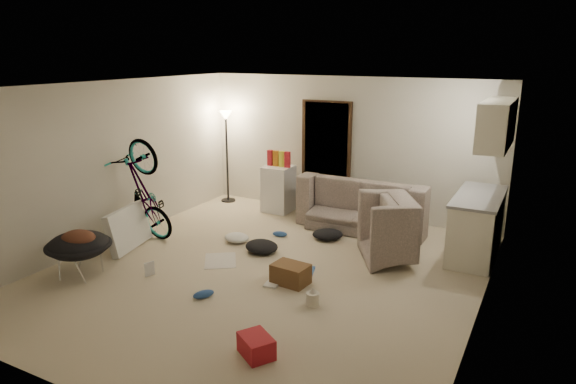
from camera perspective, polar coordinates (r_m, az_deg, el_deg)
The scene contains 37 objects.
floor at distance 7.11m, azimuth -2.61°, elevation -8.97°, with size 5.50×6.00×0.02m, color beige.
ceiling at distance 6.49m, azimuth -2.88°, elevation 11.75°, with size 5.50×6.00×0.02m, color white.
wall_back at distance 9.34m, azimuth 6.70°, elevation 4.99°, with size 5.50×0.02×2.50m, color beige.
wall_front at distance 4.50m, azimuth -22.75°, elevation -7.66°, with size 5.50×0.02×2.50m, color beige.
wall_left at distance 8.40m, azimuth -19.21°, elevation 3.06°, with size 0.02×6.00×2.50m, color beige.
wall_right at distance 5.84m, azimuth 21.31°, elevation -2.31°, with size 0.02×6.00×2.50m, color beige.
doorway at distance 9.50m, azimuth 4.31°, elevation 3.81°, with size 0.85×0.10×2.04m, color black.
door_trim at distance 9.47m, azimuth 4.24°, elevation 3.78°, with size 0.97×0.04×2.10m, color #372213.
floor_lamp at distance 10.13m, azimuth -6.87°, elevation 6.12°, with size 0.28×0.28×1.81m.
kitchen_counter at distance 8.01m, azimuth 20.21°, elevation -3.62°, with size 0.60×1.50×0.88m, color #EDE8CE.
counter_top at distance 7.88m, azimuth 20.52°, elevation -0.45°, with size 0.64×1.54×0.04m, color gray.
kitchen_uppers at distance 7.67m, azimuth 22.22°, elevation 7.00°, with size 0.38×1.40×0.65m, color #EDE8CE.
sofa at distance 8.87m, azimuth 8.54°, elevation -1.82°, with size 2.20×0.86×0.64m, color #383F37.
armchair at distance 7.62m, azimuth 13.46°, elevation -4.82°, with size 1.05×0.92×0.69m, color #383F37.
bicycle at distance 8.43m, azimuth -15.50°, elevation -2.26°, with size 0.59×1.69×0.89m, color black.
book_asset at distance 7.21m, azimuth -15.59°, elevation -9.05°, with size 0.15×0.20×0.02m, color #AA1922.
mini_fridge at distance 9.61m, azimuth -1.07°, elevation 0.37°, with size 0.51×0.51×0.86m, color white.
snack_box_0 at distance 9.56m, azimuth -1.98°, elevation 3.79°, with size 0.10×0.07×0.30m, color #AA1922.
snack_box_1 at distance 9.50m, azimuth -1.35°, elevation 3.73°, with size 0.10×0.07×0.30m, color #B76916.
snack_box_2 at distance 9.44m, azimuth -0.71°, elevation 3.66°, with size 0.10×0.07×0.30m, color yellow.
snack_box_3 at distance 9.39m, azimuth -0.07°, elevation 3.59°, with size 0.10×0.07×0.30m, color #AA1922.
saucer_chair at distance 7.39m, azimuth -22.19°, elevation -6.08°, with size 0.85×0.85×0.61m.
hoodie at distance 7.27m, azimuth -22.27°, elevation -4.83°, with size 0.48×0.40×0.22m, color #4E271A.
sofa_drape at distance 9.15m, azimuth 2.98°, elevation 0.29°, with size 0.56×0.46×0.28m, color black.
tv_box at distance 8.20m, azimuth -17.33°, elevation -3.85°, with size 0.12×0.96×0.63m, color silver.
drink_case_a at distance 6.73m, azimuth 0.29°, elevation -9.08°, with size 0.46×0.33×0.26m, color brown.
drink_case_b at distance 5.30m, azimuth -3.55°, elevation -16.69°, with size 0.36×0.27×0.21m, color #AA1922.
juicer at distance 6.21m, azimuth 2.76°, elevation -11.68°, with size 0.16×0.16×0.23m.
newspaper at distance 7.53m, azimuth -7.52°, elevation -7.55°, with size 0.44×0.58×0.01m, color beige.
book_blue at distance 7.11m, azimuth 2.04°, elevation -8.74°, with size 0.21×0.28×0.03m, color #2A5197.
book_white at distance 6.75m, azimuth -1.73°, elevation -10.13°, with size 0.18×0.23×0.02m, color silver.
shoe_0 at distance 8.38m, azimuth -0.92°, elevation -4.68°, with size 0.24×0.10×0.09m, color #2A5197.
shoe_1 at distance 7.99m, azimuth -2.63°, elevation -5.68°, with size 0.26×0.11×0.10m, color slate.
shoe_2 at distance 6.48m, azimuth -9.37°, elevation -11.14°, with size 0.27×0.11×0.10m, color #2A5197.
clothes_lump_a at distance 7.75m, azimuth -2.95°, elevation -6.07°, with size 0.53×0.45×0.17m, color black.
clothes_lump_b at distance 8.30m, azimuth 4.42°, elevation -4.72°, with size 0.49×0.42×0.15m, color black.
clothes_lump_c at distance 8.20m, azimuth -5.72°, elevation -5.07°, with size 0.41×0.36×0.13m, color silver.
Camera 1 is at (3.30, -5.57, 2.92)m, focal length 32.00 mm.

